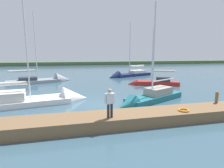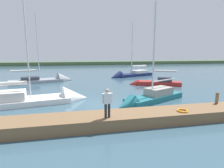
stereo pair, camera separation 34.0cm
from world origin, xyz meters
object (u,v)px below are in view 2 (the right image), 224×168
person_on_dock (107,101)px  mooring_post_near (217,98)px  sailboat_mid_channel (153,84)px  life_ring_buoy (182,111)px  sailboat_outer_mooring (50,81)px  sailboat_behind_pier (40,101)px  sailboat_far_left (148,100)px  sailboat_far_right (129,76)px

person_on_dock → mooring_post_near: bearing=88.9°
mooring_post_near → sailboat_mid_channel: size_ratio=0.10×
life_ring_buoy → person_on_dock: 4.72m
life_ring_buoy → mooring_post_near: bearing=-162.3°
sailboat_mid_channel → person_on_dock: sailboat_mid_channel is taller
sailboat_outer_mooring → sailboat_behind_pier: bearing=-103.7°
mooring_post_near → sailboat_far_left: sailboat_far_left is taller
sailboat_mid_channel → sailboat_far_left: bearing=83.3°
sailboat_far_right → sailboat_far_left: size_ratio=1.18×
sailboat_far_right → sailboat_outer_mooring: sailboat_outer_mooring is taller
sailboat_far_left → sailboat_far_right: bearing=-128.0°
mooring_post_near → sailboat_far_left: size_ratio=0.09×
mooring_post_near → person_on_dock: 8.13m
mooring_post_near → sailboat_outer_mooring: size_ratio=0.07×
mooring_post_near → sailboat_outer_mooring: bearing=-51.6°
sailboat_far_right → sailboat_far_left: sailboat_far_right is taller
sailboat_outer_mooring → person_on_dock: (-5.46, 18.18, 1.42)m
sailboat_behind_pier → sailboat_far_left: bearing=-21.1°
sailboat_outer_mooring → sailboat_far_left: 16.75m
sailboat_mid_channel → sailboat_behind_pier: size_ratio=0.72×
sailboat_outer_mooring → person_on_dock: 19.04m
sailboat_outer_mooring → sailboat_far_left: sailboat_outer_mooring is taller
sailboat_mid_channel → person_on_dock: size_ratio=4.92×
sailboat_mid_channel → sailboat_behind_pier: bearing=45.6°
sailboat_far_right → mooring_post_near: bearing=69.0°
mooring_post_near → sailboat_mid_channel: sailboat_mid_channel is taller
life_ring_buoy → person_on_dock: bearing=1.3°
mooring_post_near → sailboat_outer_mooring: (13.49, -17.00, -0.90)m
life_ring_buoy → sailboat_far_right: sailboat_far_right is taller
mooring_post_near → life_ring_buoy: size_ratio=1.20×
mooring_post_near → sailboat_mid_channel: bearing=-91.8°
sailboat_far_right → sailboat_mid_channel: size_ratio=1.33×
life_ring_buoy → sailboat_behind_pier: 11.23m
mooring_post_near → sailboat_far_left: 5.09m
sailboat_behind_pier → mooring_post_near: bearing=-32.2°
person_on_dock → life_ring_buoy: bearing=81.8°
sailboat_behind_pier → sailboat_far_left: sailboat_behind_pier is taller
life_ring_buoy → sailboat_mid_channel: 12.82m
mooring_post_near → sailboat_behind_pier: 13.74m
person_on_dock → sailboat_outer_mooring: bearing=-172.7°
sailboat_far_right → sailboat_behind_pier: (12.62, 15.17, 0.01)m
sailboat_far_right → person_on_dock: size_ratio=6.55×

